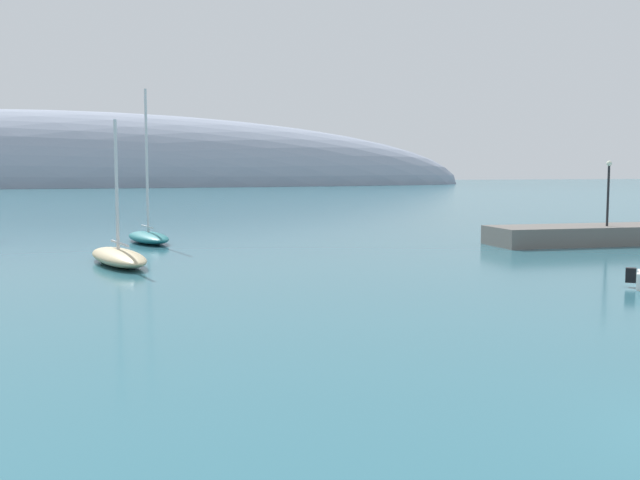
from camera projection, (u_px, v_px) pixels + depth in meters
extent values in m
cube|color=#66605B|center=(637.00, 234.00, 53.06)|extent=(21.86, 5.19, 1.29)
ellipsoid|color=#8E99AD|center=(32.00, 186.00, 217.28)|extent=(268.31, 52.09, 43.65)
ellipsoid|color=#C6B284|center=(118.00, 257.00, 40.92)|extent=(3.85, 7.99, 0.86)
cylinder|color=silver|center=(117.00, 185.00, 40.55)|extent=(0.18, 0.18, 6.95)
cube|color=silver|center=(120.00, 243.00, 40.55)|extent=(0.85, 3.40, 0.10)
ellipsoid|color=#1E6B70|center=(148.00, 237.00, 52.95)|extent=(3.47, 6.94, 0.77)
cylinder|color=silver|center=(147.00, 161.00, 52.45)|extent=(0.18, 0.18, 9.90)
cube|color=silver|center=(147.00, 227.00, 53.15)|extent=(0.67, 2.95, 0.10)
cube|color=black|center=(631.00, 275.00, 33.23)|extent=(0.57, 0.56, 0.65)
cylinder|color=black|center=(608.00, 196.00, 51.30)|extent=(0.16, 0.16, 4.08)
sphere|color=#EAEACC|center=(609.00, 163.00, 51.09)|extent=(0.36, 0.36, 0.36)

